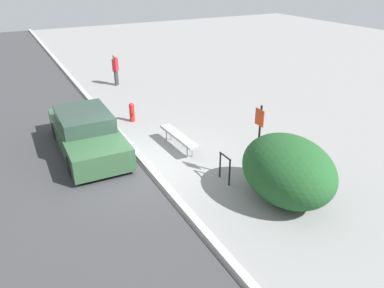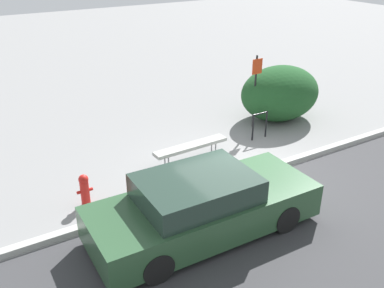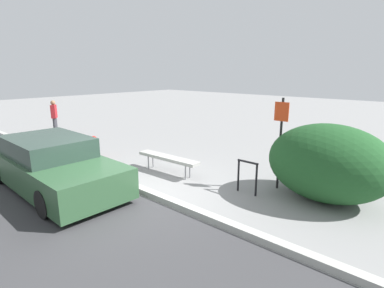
{
  "view_description": "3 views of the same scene",
  "coord_description": "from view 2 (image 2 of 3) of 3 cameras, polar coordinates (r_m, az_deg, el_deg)",
  "views": [
    {
      "loc": [
        9.75,
        -3.5,
        5.65
      ],
      "look_at": [
        0.71,
        1.29,
        0.74
      ],
      "focal_mm": 35.0,
      "sensor_mm": 36.0,
      "label": 1
    },
    {
      "loc": [
        -5.76,
        -7.29,
        5.41
      ],
      "look_at": [
        -0.99,
        0.67,
        0.96
      ],
      "focal_mm": 40.0,
      "sensor_mm": 36.0,
      "label": 2
    },
    {
      "loc": [
        5.51,
        -4.33,
        2.92
      ],
      "look_at": [
        0.71,
        1.08,
        1.15
      ],
      "focal_mm": 28.0,
      "sensor_mm": 36.0,
      "label": 3
    }
  ],
  "objects": [
    {
      "name": "sign_post",
      "position": [
        13.33,
        8.46,
        7.79
      ],
      "size": [
        0.36,
        0.08,
        2.3
      ],
      "color": "black",
      "rests_on": "ground_plane"
    },
    {
      "name": "fire_hydrant",
      "position": [
        9.82,
        -14.13,
        -5.84
      ],
      "size": [
        0.36,
        0.22,
        0.77
      ],
      "color": "red",
      "rests_on": "ground_plane"
    },
    {
      "name": "ground_plane",
      "position": [
        10.75,
        6.37,
        -4.74
      ],
      "size": [
        60.0,
        60.0,
        0.0
      ],
      "primitive_type": "plane",
      "color": "gray"
    },
    {
      "name": "curb",
      "position": [
        10.72,
        6.38,
        -4.44
      ],
      "size": [
        60.0,
        0.2,
        0.13
      ],
      "color": "#A8A8A3",
      "rests_on": "ground_plane"
    },
    {
      "name": "bench",
      "position": [
        11.31,
        -0.15,
        -0.33
      ],
      "size": [
        2.15,
        0.43,
        0.51
      ],
      "rotation": [
        0.0,
        0.0,
        0.04
      ],
      "color": "gray",
      "rests_on": "ground_plane"
    },
    {
      "name": "parked_car_near",
      "position": [
        8.59,
        1.41,
        -8.3
      ],
      "size": [
        4.69,
        1.89,
        1.32
      ],
      "rotation": [
        0.0,
        0.0,
        -0.02
      ],
      "color": "black",
      "rests_on": "ground_plane"
    },
    {
      "name": "bike_rack",
      "position": [
        12.81,
        9.03,
        2.79
      ],
      "size": [
        0.55,
        0.05,
        0.83
      ],
      "rotation": [
        0.0,
        0.0,
        -0.0
      ],
      "color": "black",
      "rests_on": "ground_plane"
    },
    {
      "name": "shrub_hedge",
      "position": [
        14.28,
        11.65,
        6.65
      ],
      "size": [
        2.74,
        2.1,
        1.78
      ],
      "color": "#1E4C23",
      "rests_on": "ground_plane"
    }
  ]
}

